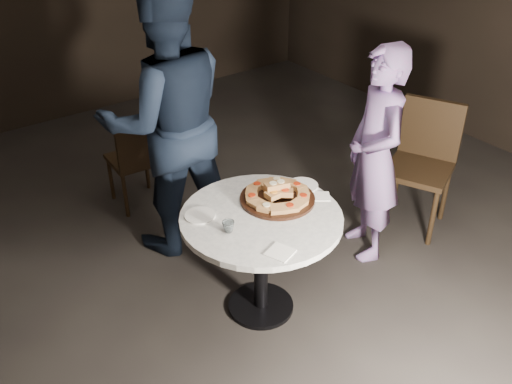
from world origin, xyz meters
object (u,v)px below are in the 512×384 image
Objects in this scene: table at (261,234)px; chair_right at (424,156)px; serving_board at (277,199)px; focaccia_pile at (278,193)px; water_glass at (228,227)px; diner_navy at (167,121)px; chair_far at (137,157)px; diner_teal at (375,156)px.

table is 1.56m from chair_right.
focaccia_pile reaches higher than serving_board.
diner_navy reaches higher than water_glass.
chair_far is (-0.23, 1.42, -0.26)m from serving_board.
water_glass is at bearing 93.74° from diner_navy.
diner_navy is (-0.22, 0.88, 0.19)m from focaccia_pile.
water_glass reaches higher than table.
water_glass reaches higher than serving_board.
focaccia_pile is at bearing 22.71° from table.
chair_right is at bearing 166.51° from diner_navy.
serving_board is 0.94m from diner_navy.
water_glass is at bearing -175.62° from table.
diner_navy is at bearing 79.04° from water_glass.
chair_far reaches higher than serving_board.
chair_far reaches higher than water_glass.
diner_navy reaches higher than serving_board.
chair_right reaches higher than serving_board.
table is 0.99m from diner_teal.
water_glass is (-0.24, -0.02, 0.16)m from table.
focaccia_pile is 0.27× the size of diner_teal.
diner_navy is at bearing -142.67° from chair_right.
focaccia_pile is at bearing -113.71° from chair_right.
diner_navy reaches higher than chair_right.
table is 0.29m from water_glass.
chair_far is (-0.23, 1.42, -0.30)m from focaccia_pile.
diner_navy is (-1.60, 0.86, 0.40)m from chair_right.
table is 1.50m from chair_far.
serving_board is at bearing -67.63° from diner_teal.
diner_navy is (-0.22, 0.88, 0.23)m from serving_board.
chair_far is 0.52× the size of diner_teal.
focaccia_pile is 1.47m from chair_far.
focaccia_pile is 1.39m from chair_right.
serving_board is 6.47× the size of water_glass.
diner_teal reaches higher than water_glass.
focaccia_pile is at bearing 119.00° from diner_navy.
chair_right is (1.55, 0.09, -0.03)m from table.
chair_right is (1.38, 0.02, -0.21)m from focaccia_pile.
serving_board is at bearing 22.48° from table.
serving_board is 0.47× the size of chair_right.
water_glass is 0.07× the size of chair_right.
diner_navy reaches higher than table.
focaccia_pile is (0.17, 0.07, 0.18)m from table.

